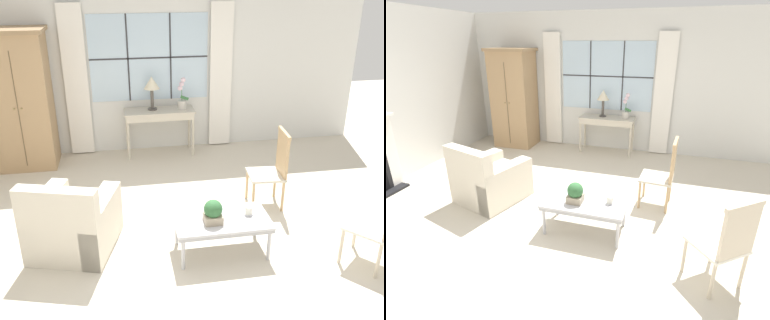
{
  "view_description": "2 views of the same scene",
  "coord_description": "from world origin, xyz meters",
  "views": [
    {
      "loc": [
        -0.54,
        -3.95,
        2.8
      ],
      "look_at": [
        0.2,
        0.23,
        0.94
      ],
      "focal_mm": 40.0,
      "sensor_mm": 36.0,
      "label": 1
    },
    {
      "loc": [
        1.33,
        -3.27,
        2.26
      ],
      "look_at": [
        0.19,
        0.4,
        0.71
      ],
      "focal_mm": 28.0,
      "sensor_mm": 36.0,
      "label": 2
    }
  ],
  "objects": [
    {
      "name": "ground_plane",
      "position": [
        0.0,
        0.0,
        0.0
      ],
      "size": [
        14.0,
        14.0,
        0.0
      ],
      "primitive_type": "plane",
      "color": "beige"
    },
    {
      "name": "potted_plant_small",
      "position": [
        0.35,
        -0.22,
        0.54
      ],
      "size": [
        0.2,
        0.2,
        0.25
      ],
      "color": "tan",
      "rests_on": "coffee_table"
    },
    {
      "name": "side_chair_wooden",
      "position": [
        1.36,
        0.73,
        0.56
      ],
      "size": [
        0.48,
        0.48,
        1.01
      ],
      "color": "beige",
      "rests_on": "ground_plane"
    },
    {
      "name": "wall_back_windowed",
      "position": [
        0.0,
        3.02,
        1.39
      ],
      "size": [
        7.2,
        0.14,
        2.8
      ],
      "color": "silver",
      "rests_on": "ground_plane"
    },
    {
      "name": "armoire",
      "position": [
        -1.96,
        2.62,
        1.05
      ],
      "size": [
        0.92,
        0.71,
        2.09
      ],
      "color": "tan",
      "rests_on": "ground_plane"
    },
    {
      "name": "console_table",
      "position": [
        0.11,
        2.72,
        0.67
      ],
      "size": [
        1.13,
        0.44,
        0.76
      ],
      "color": "beige",
      "rests_on": "ground_plane"
    },
    {
      "name": "armchair_upholstered",
      "position": [
        -1.11,
        0.19,
        0.3
      ],
      "size": [
        1.05,
        1.09,
        0.9
      ],
      "color": "beige",
      "rests_on": "ground_plane"
    },
    {
      "name": "potted_orchid",
      "position": [
        0.48,
        2.72,
        0.95
      ],
      "size": [
        0.19,
        0.15,
        0.52
      ],
      "color": "#BCB7AD",
      "rests_on": "console_table"
    },
    {
      "name": "accent_chair_wooden",
      "position": [
        1.96,
        -0.69,
        0.54
      ],
      "size": [
        0.62,
        0.62,
        0.98
      ],
      "color": "white",
      "rests_on": "ground_plane"
    },
    {
      "name": "pillar_candle",
      "position": [
        0.76,
        -0.13,
        0.46
      ],
      "size": [
        0.11,
        0.11,
        0.11
      ],
      "color": "silver",
      "rests_on": "coffee_table"
    },
    {
      "name": "table_lamp",
      "position": [
        0.0,
        2.75,
        1.17
      ],
      "size": [
        0.25,
        0.25,
        0.55
      ],
      "color": "#4C4742",
      "rests_on": "console_table"
    },
    {
      "name": "coffee_table",
      "position": [
        0.45,
        -0.17,
        0.37
      ],
      "size": [
        1.02,
        0.57,
        0.41
      ],
      "color": "#BCBCC1",
      "rests_on": "ground_plane"
    }
  ]
}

